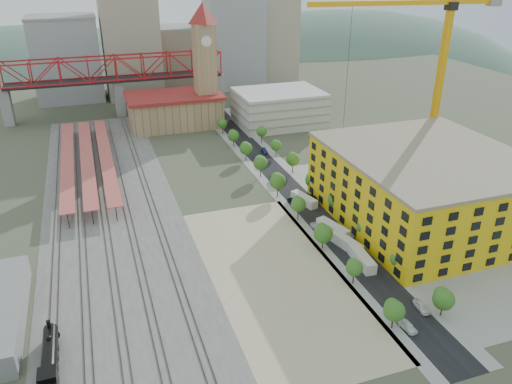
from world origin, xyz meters
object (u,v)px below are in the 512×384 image
object	(u,v)px
locomotive	(49,368)
site_trailer_b	(346,243)
construction_building	(426,187)
car_0	(407,326)
site_trailer_c	(333,229)
clock_tower	(204,54)
site_trailer_d	(304,200)
site_trailer_a	(362,259)
tower_crane	(432,55)

from	to	relation	value
locomotive	site_trailer_b	size ratio (longest dim) A/B	2.39
construction_building	site_trailer_b	distance (m)	28.05
locomotive	car_0	bearing A→B (deg)	-8.09
site_trailer_c	construction_building	bearing A→B (deg)	-18.25
car_0	site_trailer_c	bearing A→B (deg)	78.05
clock_tower	site_trailer_d	size ratio (longest dim) A/B	5.64
construction_building	locomotive	bearing A→B (deg)	-163.50
construction_building	site_trailer_a	distance (m)	30.64
site_trailer_a	car_0	distance (m)	22.35
locomotive	car_0	distance (m)	63.65
site_trailer_b	site_trailer_c	world-z (taller)	site_trailer_c
locomotive	site_trailer_d	xyz separation A→B (m)	(66.00, 45.62, -0.82)
site_trailer_a	car_0	size ratio (longest dim) A/B	2.16
construction_building	site_trailer_a	bearing A→B (deg)	-151.59
tower_crane	car_0	size ratio (longest dim) A/B	13.50
construction_building	site_trailer_c	distance (m)	27.23
clock_tower	site_trailer_d	bearing A→B (deg)	-84.40
clock_tower	tower_crane	xyz separation A→B (m)	(50.24, -73.58, 8.86)
clock_tower	tower_crane	bearing A→B (deg)	-55.68
site_trailer_a	site_trailer_b	world-z (taller)	site_trailer_a
site_trailer_b	car_0	bearing A→B (deg)	-108.68
clock_tower	construction_building	bearing A→B (deg)	-71.22
site_trailer_b	car_0	xyz separation A→B (m)	(-3.00, -29.52, -0.51)
clock_tower	site_trailer_b	xyz separation A→B (m)	(8.00, -106.67, -27.42)
construction_building	site_trailer_d	bearing A→B (deg)	144.76
clock_tower	site_trailer_a	distance (m)	117.57
locomotive	tower_crane	bearing A→B (deg)	26.37
locomotive	site_trailer_d	world-z (taller)	locomotive
site_trailer_c	locomotive	bearing A→B (deg)	-174.25
site_trailer_a	site_trailer_c	size ratio (longest dim) A/B	0.99
tower_crane	site_trailer_c	distance (m)	61.36
locomotive	clock_tower	bearing A→B (deg)	65.50
site_trailer_c	car_0	distance (m)	36.86
locomotive	tower_crane	world-z (taller)	tower_crane
locomotive	site_trailer_a	bearing A→B (deg)	11.30
construction_building	tower_crane	distance (m)	41.88
site_trailer_b	site_trailer_c	bearing A→B (deg)	77.12
clock_tower	tower_crane	world-z (taller)	tower_crane
clock_tower	site_trailer_a	xyz separation A→B (m)	(8.00, -114.06, -27.36)
site_trailer_c	site_trailer_a	bearing A→B (deg)	-107.07
site_trailer_c	site_trailer_d	distance (m)	17.83
clock_tower	site_trailer_c	size ratio (longest dim) A/B	5.30
site_trailer_c	car_0	size ratio (longest dim) A/B	2.18
clock_tower	car_0	size ratio (longest dim) A/B	11.54
clock_tower	locomotive	xyz separation A→B (m)	(-58.00, -127.24, -26.62)
locomotive	site_trailer_a	world-z (taller)	locomotive
locomotive	site_trailer_c	world-z (taller)	locomotive
clock_tower	car_0	world-z (taller)	clock_tower
locomotive	tower_crane	distance (m)	125.91
site_trailer_c	car_0	xyz separation A→B (m)	(-3.00, -36.74, -0.58)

